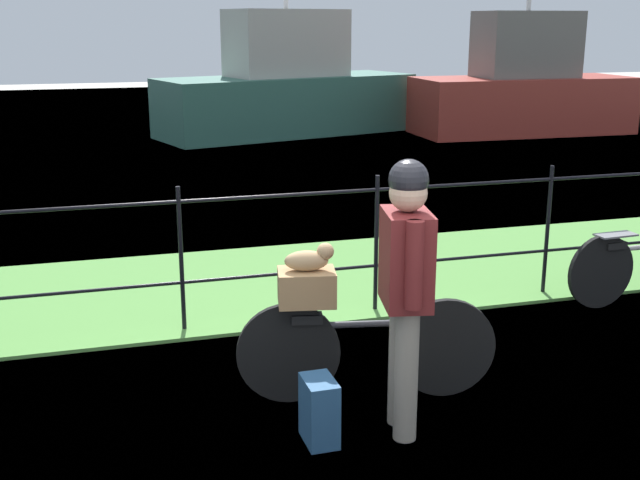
% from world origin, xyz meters
% --- Properties ---
extents(ground_plane, '(60.00, 60.00, 0.00)m').
position_xyz_m(ground_plane, '(0.00, 0.00, 0.00)').
color(ground_plane, '#B2ADA3').
extents(grass_strip, '(27.00, 2.40, 0.03)m').
position_xyz_m(grass_strip, '(0.00, 3.23, 0.01)').
color(grass_strip, '#569342').
rests_on(grass_strip, ground).
extents(harbor_water, '(30.00, 30.00, 0.00)m').
position_xyz_m(harbor_water, '(0.00, 12.34, 0.00)').
color(harbor_water, '#426684').
rests_on(harbor_water, ground).
extents(iron_fence, '(18.04, 0.04, 1.20)m').
position_xyz_m(iron_fence, '(-0.00, 2.23, 0.69)').
color(iron_fence, black).
rests_on(iron_fence, ground).
extents(bicycle_main, '(1.69, 0.38, 0.68)m').
position_xyz_m(bicycle_main, '(0.19, 0.72, 0.36)').
color(bicycle_main, black).
rests_on(bicycle_main, ground).
extents(wooden_crate, '(0.41, 0.33, 0.22)m').
position_xyz_m(wooden_crate, '(-0.18, 0.79, 0.79)').
color(wooden_crate, '#A87F51').
rests_on(wooden_crate, bicycle_main).
extents(terrier_dog, '(0.32, 0.19, 0.18)m').
position_xyz_m(terrier_dog, '(-0.16, 0.79, 0.98)').
color(terrier_dog, tan).
rests_on(terrier_dog, wooden_crate).
extents(cyclist_person, '(0.33, 0.53, 1.68)m').
position_xyz_m(cyclist_person, '(0.27, 0.25, 1.00)').
color(cyclist_person, gray).
rests_on(cyclist_person, ground).
extents(backpack_on_paving, '(0.18, 0.28, 0.40)m').
position_xyz_m(backpack_on_paving, '(-0.26, 0.26, 0.20)').
color(backpack_on_paving, '#28517A').
rests_on(backpack_on_paving, ground).
extents(moored_boat_near, '(4.80, 1.87, 4.23)m').
position_xyz_m(moored_boat_near, '(7.84, 12.04, 0.96)').
color(moored_boat_near, '#9E3328').
rests_on(moored_boat_near, ground).
extents(moored_boat_mid, '(5.95, 3.34, 4.26)m').
position_xyz_m(moored_boat_mid, '(2.80, 13.37, 0.97)').
color(moored_boat_mid, '#336656').
rests_on(moored_boat_mid, ground).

